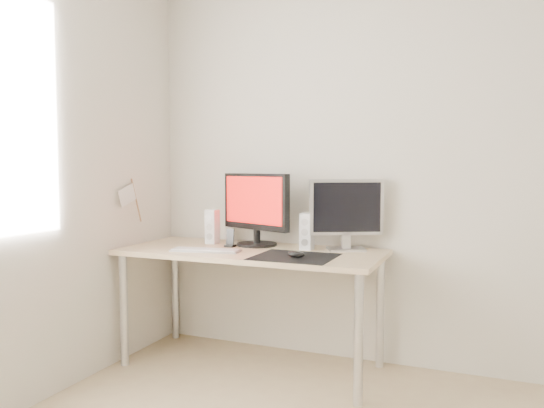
% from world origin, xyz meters
% --- Properties ---
extents(wall_back, '(3.50, 0.00, 3.50)m').
position_xyz_m(wall_back, '(0.00, 1.75, 1.25)').
color(wall_back, silver).
rests_on(wall_back, ground).
extents(mousepad, '(0.45, 0.40, 0.00)m').
position_xyz_m(mousepad, '(-0.60, 1.24, 0.73)').
color(mousepad, black).
rests_on(mousepad, desk).
extents(mouse, '(0.10, 0.06, 0.04)m').
position_xyz_m(mouse, '(-0.58, 1.21, 0.75)').
color(mouse, black).
rests_on(mouse, mousepad).
extents(desk, '(1.60, 0.70, 0.73)m').
position_xyz_m(desk, '(-0.93, 1.38, 0.65)').
color(desk, '#D1B587').
rests_on(desk, ground).
extents(main_monitor, '(0.53, 0.34, 0.47)m').
position_xyz_m(main_monitor, '(-0.97, 1.55, 0.98)').
color(main_monitor, black).
rests_on(main_monitor, desk).
extents(second_monitor, '(0.42, 0.24, 0.43)m').
position_xyz_m(second_monitor, '(-0.39, 1.58, 0.97)').
color(second_monitor, silver).
rests_on(second_monitor, desk).
extents(speaker_left, '(0.07, 0.09, 0.23)m').
position_xyz_m(speaker_left, '(-1.28, 1.53, 0.84)').
color(speaker_left, white).
rests_on(speaker_left, desk).
extents(speaker_right, '(0.07, 0.09, 0.23)m').
position_xyz_m(speaker_right, '(-0.62, 1.51, 0.84)').
color(speaker_right, white).
rests_on(speaker_right, desk).
extents(keyboard, '(0.43, 0.18, 0.02)m').
position_xyz_m(keyboard, '(-1.16, 1.22, 0.74)').
color(keyboard, '#ABABAD').
rests_on(keyboard, desk).
extents(phone_dock, '(0.06, 0.06, 0.12)m').
position_xyz_m(phone_dock, '(-1.11, 1.44, 0.77)').
color(phone_dock, black).
rests_on(phone_dock, desk).
extents(pennant, '(0.01, 0.23, 0.29)m').
position_xyz_m(pennant, '(-1.72, 1.24, 1.05)').
color(pennant, '#A57F54').
rests_on(pennant, wall_left).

